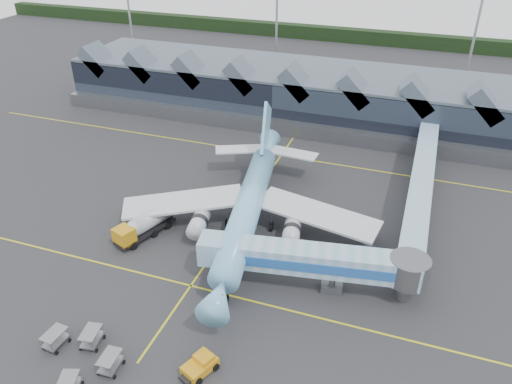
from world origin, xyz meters
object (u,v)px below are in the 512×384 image
(main_airliner, at_px, (249,203))
(jet_bridge, at_px, (324,262))
(fuel_truck, at_px, (146,223))
(pushback_tug, at_px, (200,365))

(main_airliner, relative_size, jet_bridge, 1.58)
(jet_bridge, height_order, fuel_truck, jet_bridge)
(pushback_tug, bearing_deg, fuel_truck, 154.71)
(pushback_tug, bearing_deg, jet_bridge, 84.15)
(main_airliner, height_order, pushback_tug, main_airliner)
(main_airliner, distance_m, pushback_tug, 24.82)
(jet_bridge, xyz_separation_m, fuel_truck, (-24.71, 2.61, -2.06))
(jet_bridge, bearing_deg, main_airliner, 134.63)
(jet_bridge, distance_m, fuel_truck, 24.94)
(main_airliner, bearing_deg, jet_bridge, -45.90)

